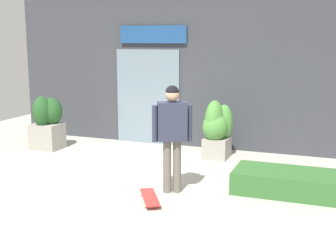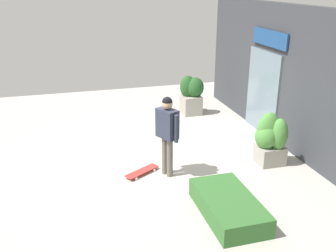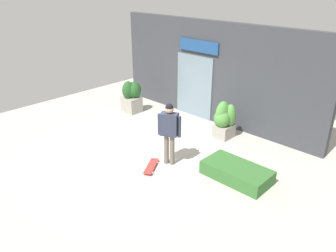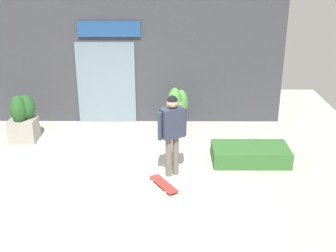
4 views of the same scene
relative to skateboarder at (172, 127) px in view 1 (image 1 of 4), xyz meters
The scene contains 7 objects.
ground_plane 1.56m from the skateboarder, 165.52° to the left, with size 12.00×12.00×0.00m, color #B2ADA3.
building_facade 3.53m from the skateboarder, 108.74° to the left, with size 8.11×0.31×3.41m.
skateboarder is the anchor object (origin of this frame).
skateboard 1.15m from the skateboarder, 108.23° to the right, with size 0.60×0.82×0.08m.
planter_box_left 2.39m from the skateboarder, 87.05° to the left, with size 0.57×0.68×1.22m.
planter_box_right 4.09m from the skateboarder, 153.82° to the left, with size 0.63×0.72×1.20m.
hedge_ledge 2.06m from the skateboarder, 20.07° to the left, with size 1.69×0.90×0.36m, color #33662D.
Camera 1 is at (3.54, -6.91, 2.46)m, focal length 48.69 mm.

